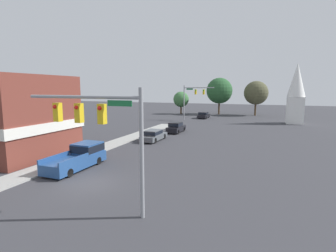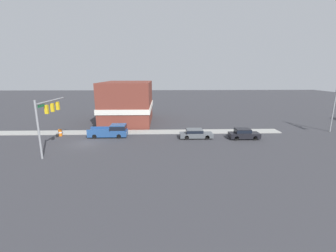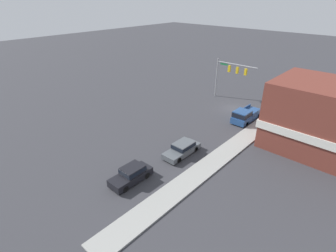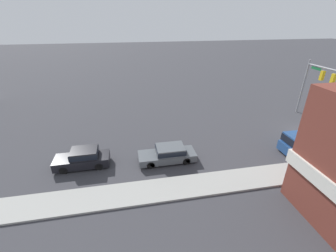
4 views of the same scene
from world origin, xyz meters
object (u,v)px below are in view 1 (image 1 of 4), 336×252
at_px(car_distant, 203,115).
at_px(car_second_ahead, 176,127).
at_px(car_lead, 153,135).
at_px(pickup_truck_parked, 80,156).

bearing_deg(car_distant, car_second_ahead, -88.49).
relative_size(car_lead, car_distant, 1.07).
relative_size(car_distant, pickup_truck_parked, 0.78).
relative_size(car_second_ahead, pickup_truck_parked, 0.75).
distance_m(car_lead, car_distant, 27.24).
bearing_deg(car_lead, car_second_ahead, 85.29).
bearing_deg(car_lead, car_distant, 89.90).
xyz_separation_m(car_distant, pickup_truck_parked, (-1.19, -39.85, 0.19)).
xyz_separation_m(car_second_ahead, car_distant, (-0.53, 20.20, -0.06)).
height_order(car_lead, pickup_truck_parked, pickup_truck_parked).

